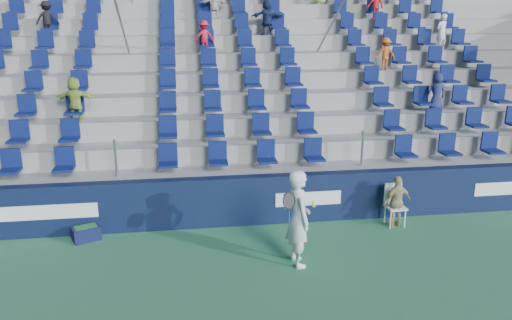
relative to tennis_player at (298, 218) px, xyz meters
The scene contains 7 objects.
ground 1.62m from the tennis_player, 128.28° to the right, with size 70.00×70.00×0.00m, color #32754D.
sponsor_wall 2.32m from the tennis_player, 110.29° to the left, with size 24.00×0.32×1.20m.
grandstand 7.37m from the tennis_player, 96.26° to the left, with size 24.00×8.17×6.63m.
tennis_player is the anchor object (origin of this frame).
line_judge_chair 3.22m from the tennis_player, 31.13° to the left, with size 0.47×0.48×1.00m.
line_judge 3.13m from the tennis_player, 28.70° to the left, with size 0.73×0.31×1.25m, color tan.
ball_bin 4.85m from the tennis_player, 158.62° to the left, with size 0.68×0.58×0.33m.
Camera 1 is at (-1.33, -7.93, 4.91)m, focal length 35.00 mm.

